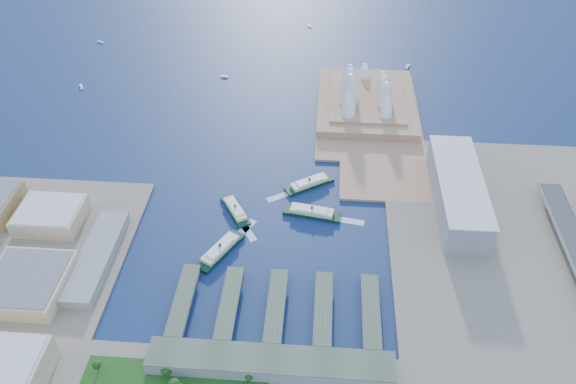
# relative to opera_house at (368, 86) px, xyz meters

# --- Properties ---
(ground) EXTENTS (3000.00, 3000.00, 0.00)m
(ground) POSITION_rel_opera_house_xyz_m (-105.00, -280.00, -32.00)
(ground) COLOR #11224F
(ground) RESTS_ON ground
(east_land) EXTENTS (240.00, 500.00, 3.00)m
(east_land) POSITION_rel_opera_house_xyz_m (135.00, -330.00, -30.50)
(east_land) COLOR gray
(east_land) RESTS_ON ground
(peninsula) EXTENTS (135.00, 220.00, 3.00)m
(peninsula) POSITION_rel_opera_house_xyz_m (2.50, -20.00, -30.50)
(peninsula) COLOR tan
(peninsula) RESTS_ON ground
(opera_house) EXTENTS (134.00, 180.00, 58.00)m
(opera_house) POSITION_rel_opera_house_xyz_m (0.00, 0.00, 0.00)
(opera_house) COLOR white
(opera_house) RESTS_ON peninsula
(toaster_building) EXTENTS (45.00, 155.00, 35.00)m
(toaster_building) POSITION_rel_opera_house_xyz_m (90.00, -200.00, -11.50)
(toaster_building) COLOR gray
(toaster_building) RESTS_ON east_land
(ferry_wharves) EXTENTS (184.00, 90.00, 9.30)m
(ferry_wharves) POSITION_rel_opera_house_xyz_m (-91.00, -355.00, -27.35)
(ferry_wharves) COLOR #485540
(ferry_wharves) RESTS_ON ground
(terminal_building) EXTENTS (200.00, 28.00, 12.00)m
(terminal_building) POSITION_rel_opera_house_xyz_m (-90.00, -415.00, -23.00)
(terminal_building) COLOR gray
(terminal_building) RESTS_ON south_land
(ferry_a) EXTENTS (39.23, 52.95, 10.13)m
(ferry_a) POSITION_rel_opera_house_xyz_m (-146.90, -226.89, -26.94)
(ferry_a) COLOR black
(ferry_a) RESTS_ON ground
(ferry_b) EXTENTS (56.95, 44.24, 11.02)m
(ferry_b) POSITION_rel_opera_house_xyz_m (-69.44, -176.46, -26.49)
(ferry_b) COLOR black
(ferry_b) RESTS_ON ground
(ferry_c) EXTENTS (43.36, 61.21, 11.60)m
(ferry_c) POSITION_rel_opera_house_xyz_m (-152.79, -287.65, -26.20)
(ferry_c) COLOR black
(ferry_c) RESTS_ON ground
(ferry_d) EXTENTS (62.88, 25.72, 11.56)m
(ferry_d) POSITION_rel_opera_house_xyz_m (-64.55, -225.01, -26.22)
(ferry_d) COLOR black
(ferry_d) RESTS_ON ground
(boat_a) EXTENTS (9.73, 14.54, 2.79)m
(boat_a) POSITION_rel_opera_house_xyz_m (-408.40, 23.22, -30.61)
(boat_a) COLOR white
(boat_a) RESTS_ON ground
(boat_b) EXTENTS (10.90, 4.38, 2.89)m
(boat_b) POSITION_rel_opera_house_xyz_m (-206.78, 68.31, -30.56)
(boat_b) COLOR white
(boat_b) RESTS_ON ground
(boat_c) EXTENTS (8.94, 13.92, 3.03)m
(boat_c) POSITION_rel_opera_house_xyz_m (67.31, 120.60, -30.48)
(boat_c) COLOR white
(boat_c) RESTS_ON ground
(boat_d) EXTENTS (14.05, 9.38, 2.40)m
(boat_d) POSITION_rel_opera_house_xyz_m (-428.98, 169.27, -30.80)
(boat_d) COLOR white
(boat_d) RESTS_ON ground
(boat_e) EXTENTS (7.07, 10.82, 2.54)m
(boat_e) POSITION_rel_opera_house_xyz_m (-88.98, 257.35, -30.73)
(boat_e) COLOR white
(boat_e) RESTS_ON ground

